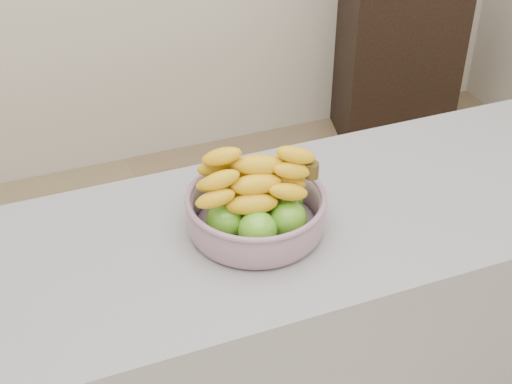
% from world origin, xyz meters
% --- Properties ---
extents(counter, '(2.00, 0.60, 0.90)m').
position_xyz_m(counter, '(0.00, 0.18, 0.45)').
color(counter, gray).
rests_on(counter, ground).
extents(cabinet, '(0.62, 0.54, 0.97)m').
position_xyz_m(cabinet, '(1.35, 1.78, 0.48)').
color(cabinet, black).
rests_on(cabinet, ground).
extents(fruit_bowl, '(0.31, 0.31, 0.19)m').
position_xyz_m(fruit_bowl, '(-0.02, 0.18, 0.96)').
color(fruit_bowl, '#8F98AB').
rests_on(fruit_bowl, counter).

